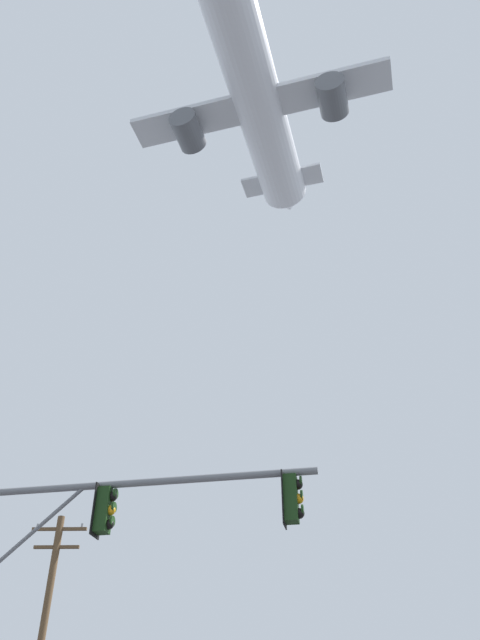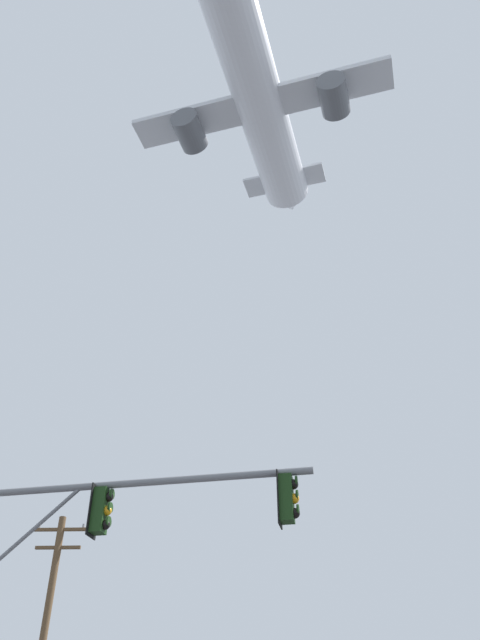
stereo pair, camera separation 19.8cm
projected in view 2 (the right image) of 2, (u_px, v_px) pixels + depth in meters
signal_pole_near at (94, 545)px, 12.00m from camera, size 6.93×1.39×5.70m
utility_pole at (45, 627)px, 22.55m from camera, size 2.20×0.28×8.65m
airplane at (257, 95)px, 53.17m from camera, size 22.99×29.76×8.16m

